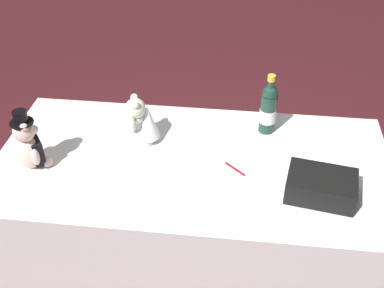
# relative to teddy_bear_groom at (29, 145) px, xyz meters

# --- Properties ---
(ground_plane) EXTENTS (12.00, 12.00, 0.00)m
(ground_plane) POSITION_rel_teddy_bear_groom_xyz_m (-0.71, -0.12, -0.91)
(ground_plane) COLOR #47191E
(reception_table) EXTENTS (1.83, 0.91, 0.79)m
(reception_table) POSITION_rel_teddy_bear_groom_xyz_m (-0.71, -0.12, -0.52)
(reception_table) COLOR white
(reception_table) RESTS_ON ground_plane
(teddy_bear_groom) EXTENTS (0.15, 0.14, 0.30)m
(teddy_bear_groom) POSITION_rel_teddy_bear_groom_xyz_m (0.00, 0.00, 0.00)
(teddy_bear_groom) COLOR beige
(teddy_bear_groom) RESTS_ON reception_table
(teddy_bear_bride) EXTENTS (0.20, 0.17, 0.25)m
(teddy_bear_bride) POSITION_rel_teddy_bear_groom_xyz_m (-0.45, -0.24, -0.01)
(teddy_bear_bride) COLOR white
(teddy_bear_bride) RESTS_ON reception_table
(champagne_bottle) EXTENTS (0.08, 0.08, 0.31)m
(champagne_bottle) POSITION_rel_teddy_bear_groom_xyz_m (-1.05, -0.41, 0.01)
(champagne_bottle) COLOR #1A3A2D
(champagne_bottle) RESTS_ON reception_table
(signing_pen) EXTENTS (0.10, 0.09, 0.01)m
(signing_pen) POSITION_rel_teddy_bear_groom_xyz_m (-0.92, -0.08, -0.11)
(signing_pen) COLOR maroon
(signing_pen) RESTS_ON reception_table
(gift_case_black) EXTENTS (0.31, 0.24, 0.10)m
(gift_case_black) POSITION_rel_teddy_bear_groom_xyz_m (-1.28, 0.05, -0.07)
(gift_case_black) COLOR black
(gift_case_black) RESTS_ON reception_table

